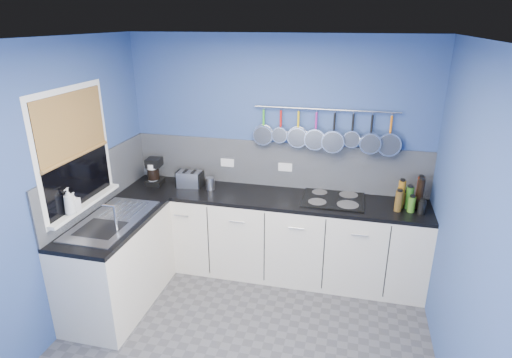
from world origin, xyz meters
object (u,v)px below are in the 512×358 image
at_px(paper_towel, 153,174).
at_px(hob, 333,199).
at_px(soap_bottle_b, 74,202).
at_px(soap_bottle_a, 69,201).
at_px(toaster, 190,179).
at_px(coffee_maker, 154,172).
at_px(canister, 210,183).

bearing_deg(paper_towel, hob, 1.54).
height_order(soap_bottle_b, paper_towel, soap_bottle_b).
xyz_separation_m(soap_bottle_a, toaster, (0.62, 1.18, -0.18)).
bearing_deg(hob, soap_bottle_a, -151.20).
relative_size(soap_bottle_b, coffee_maker, 0.58).
relative_size(soap_bottle_a, soap_bottle_b, 1.39).
relative_size(soap_bottle_b, canister, 1.26).
bearing_deg(hob, coffee_maker, -178.92).
height_order(toaster, canister, toaster).
height_order(soap_bottle_a, canister, soap_bottle_a).
height_order(paper_towel, toaster, paper_towel).
bearing_deg(coffee_maker, soap_bottle_a, -104.99).
relative_size(soap_bottle_a, paper_towel, 0.97).
xyz_separation_m(soap_bottle_b, canister, (0.86, 1.09, -0.17)).
relative_size(toaster, hob, 0.43).
distance_m(soap_bottle_b, coffee_maker, 1.12).
bearing_deg(canister, soap_bottle_a, -126.69).
distance_m(soap_bottle_a, toaster, 1.35).
distance_m(paper_towel, hob, 1.97).
bearing_deg(toaster, coffee_maker, 176.58).
bearing_deg(canister, soap_bottle_b, -128.24).
height_order(coffee_maker, toaster, coffee_maker).
distance_m(soap_bottle_b, paper_towel, 1.10).
xyz_separation_m(soap_bottle_b, paper_towel, (0.20, 1.08, -0.11)).
distance_m(soap_bottle_a, canister, 1.45).
bearing_deg(paper_towel, soap_bottle_b, -100.48).
height_order(paper_towel, canister, paper_towel).
height_order(coffee_maker, hob, coffee_maker).
relative_size(canister, hob, 0.22).
distance_m(coffee_maker, toaster, 0.41).
relative_size(soap_bottle_a, toaster, 0.90).
relative_size(coffee_maker, canister, 2.17).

